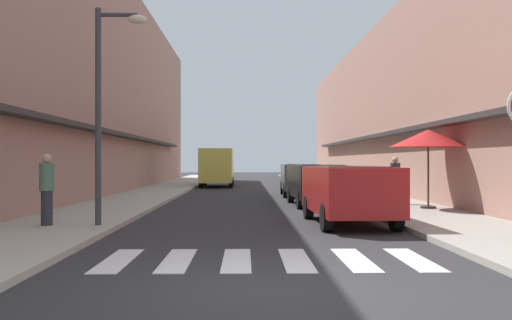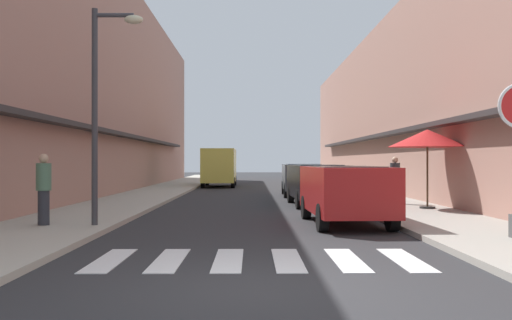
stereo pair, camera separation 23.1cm
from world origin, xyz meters
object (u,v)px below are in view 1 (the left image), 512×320
Objects in this scene: pedestrian_walking_near at (47,188)px; parked_car_far at (302,176)px; delivery_van at (217,164)px; street_lamp at (107,91)px; pedestrian_walking_far at (395,179)px; cafe_umbrella at (428,139)px; parked_car_near at (348,188)px; parked_car_mid at (317,180)px.

parked_car_far is at bearing 55.06° from pedestrian_walking_near.
delivery_van reaches higher than pedestrian_walking_near.
pedestrian_walking_near reaches higher than parked_car_far.
pedestrian_walking_far is at bearing 37.35° from street_lamp.
pedestrian_walking_near is (-1.37, -0.01, -2.22)m from street_lamp.
cafe_umbrella reaches higher than parked_car_far.
pedestrian_walking_near is at bearing 34.20° from pedestrian_walking_far.
street_lamp is at bearing -5.40° from pedestrian_walking_near.
cafe_umbrella is at bearing 47.71° from parked_car_near.
pedestrian_walking_far is at bearing 63.96° from parked_car_near.
cafe_umbrella is 2.38m from pedestrian_walking_far.
cafe_umbrella is 1.51× the size of pedestrian_walking_far.
parked_car_far is at bearing 90.00° from parked_car_near.
cafe_umbrella reaches higher than parked_car_near.
parked_car_far is 0.86× the size of street_lamp.
parked_car_mid is 0.90× the size of street_lamp.
pedestrian_walking_near is 11.68m from pedestrian_walking_far.
pedestrian_walking_far is (-0.53, 1.90, -1.33)m from cafe_umbrella.
pedestrian_walking_near is at bearing -156.33° from cafe_umbrella.
street_lamp is 10.79m from pedestrian_walking_far.
parked_car_near is 6.29m from street_lamp.
pedestrian_walking_near is (-7.14, -1.05, 0.06)m from parked_car_near.
delivery_van is at bearing 112.81° from cafe_umbrella.
pedestrian_walking_far is (9.76, 6.41, -0.01)m from pedestrian_walking_near.
delivery_van is at bearing -65.46° from pedestrian_walking_far.
street_lamp reaches higher than parked_car_mid.
cafe_umbrella is at bearing 106.44° from pedestrian_walking_far.
cafe_umbrella is (3.15, 3.46, 1.38)m from parked_car_near.
street_lamp reaches higher than delivery_van.
street_lamp is 10.03m from cafe_umbrella.
parked_car_far is 6.88m from pedestrian_walking_far.
pedestrian_walking_near is at bearing -135.09° from parked_car_mid.
parked_car_near is 2.71× the size of pedestrian_walking_far.
parked_car_near is at bearing -78.47° from delivery_van.
pedestrian_walking_far is (2.62, 5.36, 0.05)m from parked_car_near.
parked_car_mid is 2.76× the size of pedestrian_walking_far.
cafe_umbrella is 11.31m from pedestrian_walking_near.
parked_car_near is at bearing 2.63° from pedestrian_walking_near.
street_lamp is (-5.77, -12.77, 2.28)m from parked_car_far.
pedestrian_walking_far is at bearing -15.10° from parked_car_mid.
parked_car_near is 7.22m from pedestrian_walking_near.
delivery_van is at bearing 86.31° from street_lamp.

